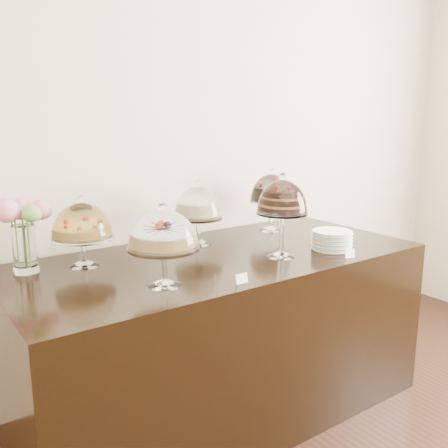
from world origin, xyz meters
TOP-DOWN VIEW (x-y plane):
  - wall_back at (0.00, 3.00)m, footprint 5.00×0.04m
  - display_counter at (-0.09, 2.45)m, footprint 2.20×1.00m
  - cake_stand_sugar_sponge at (-0.55, 2.20)m, footprint 0.31×0.31m
  - cake_stand_choco_layer at (0.17, 2.25)m, footprint 0.27×0.27m
  - cake_stand_cheesecake at (-0.04, 2.72)m, footprint 0.28×0.28m
  - cake_stand_dark_choco at (0.52, 2.74)m, footprint 0.27×0.27m
  - cake_stand_fruit_tart at (-0.73, 2.69)m, footprint 0.30×0.30m
  - flower_vase at (-1.00, 2.75)m, footprint 0.27×0.26m
  - plate_stack at (0.49, 2.19)m, footprint 0.22×0.22m
  - price_card_left at (-0.26, 2.03)m, footprint 0.06×0.02m
  - price_card_right at (0.45, 2.02)m, footprint 0.06×0.02m

SIDE VIEW (x-z plane):
  - display_counter at x=-0.09m, z-range 0.00..0.90m
  - price_card_left at x=-0.26m, z-range 0.90..0.94m
  - price_card_right at x=0.45m, z-range 0.90..0.94m
  - plate_stack at x=0.49m, z-range 0.90..1.01m
  - cake_stand_fruit_tart at x=-0.73m, z-range 0.94..1.29m
  - cake_stand_cheesecake at x=-0.04m, z-range 0.94..1.31m
  - flower_vase at x=-1.00m, z-range 0.95..1.32m
  - cake_stand_sugar_sponge at x=-0.55m, z-range 0.95..1.32m
  - cake_stand_dark_choco at x=0.52m, z-range 0.96..1.35m
  - cake_stand_choco_layer at x=0.17m, z-range 0.98..1.42m
  - wall_back at x=0.00m, z-range 0.00..3.00m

